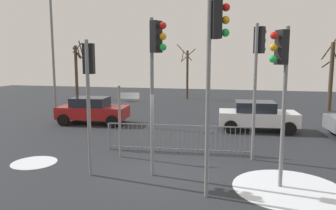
% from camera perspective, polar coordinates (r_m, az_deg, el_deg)
% --- Properties ---
extents(ground_plane, '(60.00, 60.00, 0.00)m').
position_cam_1_polar(ground_plane, '(10.12, -1.02, -12.23)').
color(ground_plane, '#26282D').
extents(traffic_light_rear_right, '(0.53, 0.39, 5.02)m').
position_cam_1_polar(traffic_light_rear_right, '(7.95, 8.25, 9.11)').
color(traffic_light_rear_right, slate).
rests_on(traffic_light_rear_right, ground).
extents(traffic_light_foreground_right, '(0.43, 0.50, 4.73)m').
position_cam_1_polar(traffic_light_foreground_right, '(11.46, 15.82, 7.52)').
color(traffic_light_foreground_right, slate).
rests_on(traffic_light_foreground_right, ground).
extents(traffic_light_rear_left, '(0.51, 0.43, 4.38)m').
position_cam_1_polar(traffic_light_rear_left, '(8.96, 19.58, 5.71)').
color(traffic_light_rear_left, slate).
rests_on(traffic_light_rear_left, ground).
extents(traffic_light_mid_right, '(0.35, 0.56, 4.10)m').
position_cam_1_polar(traffic_light_mid_right, '(9.85, -13.92, 4.88)').
color(traffic_light_mid_right, slate).
rests_on(traffic_light_mid_right, ground).
extents(traffic_light_foreground_left, '(0.54, 0.39, 4.72)m').
position_cam_1_polar(traffic_light_foreground_left, '(9.32, -2.24, 7.70)').
color(traffic_light_foreground_left, slate).
rests_on(traffic_light_foreground_left, ground).
extents(direction_sign_post, '(0.79, 0.09, 2.61)m').
position_cam_1_polar(direction_sign_post, '(11.58, -8.32, -2.16)').
color(direction_sign_post, slate).
rests_on(direction_sign_post, ground).
extents(pedestrian_guard_railing, '(5.57, 0.51, 1.07)m').
position_cam_1_polar(pedestrian_guard_railing, '(12.24, 1.82, -5.95)').
color(pedestrian_guard_railing, slate).
rests_on(pedestrian_guard_railing, ground).
extents(car_white_near, '(3.93, 2.19, 1.47)m').
position_cam_1_polar(car_white_near, '(16.57, 15.62, -1.82)').
color(car_white_near, silver).
rests_on(car_white_near, ground).
extents(car_red_mid, '(3.95, 2.24, 1.47)m').
position_cam_1_polar(car_red_mid, '(18.22, -13.37, -0.87)').
color(car_red_mid, maroon).
rests_on(car_red_mid, ground).
extents(street_lamp, '(0.36, 0.36, 7.64)m').
position_cam_1_polar(street_lamp, '(19.77, -19.98, 10.69)').
color(street_lamp, slate).
rests_on(street_lamp, ground).
extents(bare_tree_left, '(1.26, 1.39, 5.26)m').
position_cam_1_polar(bare_tree_left, '(30.45, -16.03, 6.16)').
color(bare_tree_left, '#473828').
rests_on(bare_tree_left, ground).
extents(bare_tree_centre, '(1.79, 1.79, 5.13)m').
position_cam_1_polar(bare_tree_centre, '(24.66, 27.29, 5.06)').
color(bare_tree_centre, '#473828').
rests_on(bare_tree_centre, ground).
extents(bare_tree_right, '(1.53, 1.58, 4.95)m').
position_cam_1_polar(bare_tree_right, '(29.16, 3.43, 5.84)').
color(bare_tree_right, '#473828').
rests_on(bare_tree_right, ground).
extents(snow_patch_kerb, '(1.52, 1.52, 0.01)m').
position_cam_1_polar(snow_patch_kerb, '(12.05, -22.80, -9.49)').
color(snow_patch_kerb, silver).
rests_on(snow_patch_kerb, ground).
extents(snow_patch_island, '(3.03, 3.03, 0.01)m').
position_cam_1_polar(snow_patch_island, '(9.63, 20.72, -13.80)').
color(snow_patch_island, silver).
rests_on(snow_patch_island, ground).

